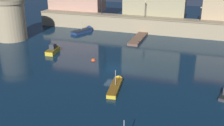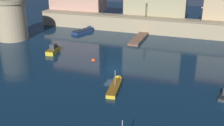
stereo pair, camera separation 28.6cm
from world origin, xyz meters
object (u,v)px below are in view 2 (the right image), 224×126
at_px(moored_boat_7, 116,84).
at_px(mooring_buoy_0, 93,61).
at_px(moored_boat_2, 86,30).
at_px(quay_lamp_1, 146,7).
at_px(fortress_tower, 11,19).
at_px(quay_lamp_2, 202,11).
at_px(moored_boat_1, 54,49).
at_px(quay_lamp_0, 103,4).

xyz_separation_m(moored_boat_7, mooring_buoy_0, (-6.64, 7.97, -0.31)).
bearing_deg(moored_boat_2, quay_lamp_1, -54.23).
height_order(fortress_tower, quay_lamp_2, fortress_tower).
relative_size(moored_boat_1, moored_boat_7, 0.62).
distance_m(quay_lamp_2, moored_boat_7, 30.47).
bearing_deg(quay_lamp_2, moored_boat_7, -107.67).
distance_m(quay_lamp_0, quay_lamp_1, 10.29).
xyz_separation_m(fortress_tower, moored_boat_1, (12.53, -4.72, -3.67)).
height_order(moored_boat_2, mooring_buoy_0, moored_boat_2).
bearing_deg(quay_lamp_0, moored_boat_2, -127.07).
bearing_deg(quay_lamp_2, moored_boat_2, -171.78).
bearing_deg(fortress_tower, moored_boat_1, -20.65).
height_order(moored_boat_7, mooring_buoy_0, moored_boat_7).
height_order(quay_lamp_0, moored_boat_2, quay_lamp_0).
distance_m(quay_lamp_1, mooring_buoy_0, 21.82).
distance_m(moored_boat_1, moored_boat_7, 17.80).
height_order(quay_lamp_1, moored_boat_7, quay_lamp_1).
xyz_separation_m(quay_lamp_0, mooring_buoy_0, (6.31, -20.63, -5.94)).
height_order(quay_lamp_0, moored_boat_7, quay_lamp_0).
height_order(fortress_tower, moored_boat_1, fortress_tower).
relative_size(quay_lamp_1, moored_boat_7, 0.51).
bearing_deg(mooring_buoy_0, quay_lamp_1, 79.10).
distance_m(quay_lamp_0, moored_boat_2, 7.17).
bearing_deg(fortress_tower, quay_lamp_0, 44.45).
bearing_deg(quay_lamp_0, fortress_tower, -135.55).
xyz_separation_m(quay_lamp_2, mooring_buoy_0, (-15.76, -20.63, -5.56)).
bearing_deg(quay_lamp_0, moored_boat_7, -65.62).
distance_m(fortress_tower, mooring_buoy_0, 22.23).
distance_m(moored_boat_7, mooring_buoy_0, 10.38).
relative_size(quay_lamp_0, moored_boat_2, 0.53).
distance_m(quay_lamp_0, quay_lamp_2, 22.07).
relative_size(quay_lamp_1, mooring_buoy_0, 4.72).
xyz_separation_m(fortress_tower, moored_boat_2, (11.87, 10.71, -3.86)).
distance_m(quay_lamp_1, moored_boat_2, 14.57).
relative_size(moored_boat_2, mooring_buoy_0, 9.11).
xyz_separation_m(moored_boat_1, moored_boat_7, (15.00, -9.58, -0.23)).
bearing_deg(moored_boat_7, quay_lamp_1, -2.44).
bearing_deg(moored_boat_2, mooring_buoy_0, -131.76).
distance_m(fortress_tower, moored_boat_2, 16.45).
height_order(quay_lamp_2, moored_boat_1, quay_lamp_2).
xyz_separation_m(quay_lamp_2, moored_boat_1, (-24.11, -19.02, -5.02)).
xyz_separation_m(quay_lamp_1, moored_boat_2, (-12.99, -3.58, -5.55)).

